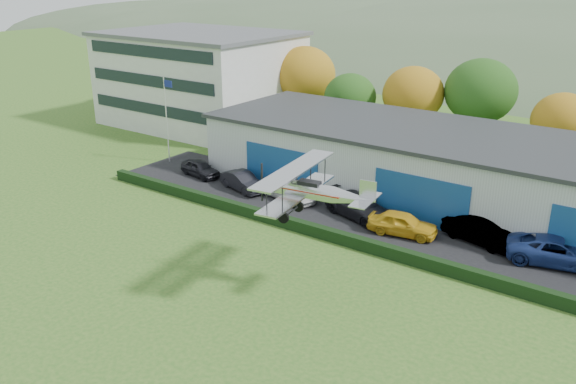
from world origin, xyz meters
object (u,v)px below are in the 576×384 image
Objects in this scene: hangar at (453,168)px; car_1 at (243,181)px; flagpole at (167,112)px; car_5 at (480,231)px; office_block at (201,78)px; car_6 at (558,251)px; car_4 at (403,224)px; car_2 at (291,191)px; car_3 at (358,206)px; biplane at (311,189)px; car_0 at (200,168)px.

hangar reaches higher than car_1.
car_5 is (29.38, -0.47, -3.91)m from flagpole.
car_6 is at bearing -17.86° from office_block.
car_6 is at bearing -90.04° from car_4.
car_1 is at bearing 113.39° from car_2.
car_1 is at bearing -10.18° from flagpole.
car_1 is at bearing 108.48° from car_5.
office_block reaches higher than flagpole.
car_2 is at bearing -66.87° from car_1.
flagpole is 11.24m from car_1.
car_1 is at bearing -151.69° from hangar.
hangar reaches higher than car_6.
flagpole is 1.38× the size of car_3.
car_2 is (-10.15, -7.25, -1.92)m from hangar.
car_4 is at bearing 125.06° from car_5.
flagpole reaches higher than car_2.
hangar is 5.08× the size of flagpole.
car_1 is 0.96× the size of car_4.
car_4 reaches higher than car_2.
car_2 is at bearing -144.46° from hangar.
biplane reaches higher than car_1.
office_block is (-33.00, 7.02, 2.56)m from hangar.
car_0 is 21.94m from biplane.
car_3 reaches higher than car_0.
car_0 is at bearing 107.38° from car_3.
hangar is at bearing -60.38° from car_0.
car_6 is at bearing -77.72° from car_5.
car_0 is at bearing -14.58° from flagpole.
biplane is at bearing 163.87° from car_4.
car_3 is at bearing -74.45° from car_2.
car_2 is 1.06× the size of car_4.
biplane is at bearing 167.48° from car_5.
car_2 is at bearing 106.99° from car_3.
car_5 is 0.84× the size of car_6.
office_block is at bearing 52.05° from car_0.
car_0 is 0.82× the size of car_2.
car_2 is (9.62, 0.06, -0.01)m from car_0.
biplane is at bearing -26.84° from flagpole.
car_1 is (-14.55, -7.84, -1.86)m from hangar.
office_block is at bearing 55.50° from car_4.
car_0 is at bearing 99.83° from car_1.
car_3 is (10.42, 0.55, 0.10)m from car_1.
hangar is 21.16m from car_0.
hangar is 7.02× the size of car_3.
hangar is 8.07m from car_5.
flagpole reaches higher than car_0.
car_4 is (9.96, -0.98, 0.11)m from car_2.
biplane is at bearing -124.47° from car_2.
biplane is at bearing 122.93° from car_6.
flagpole is at bearing -166.49° from hangar.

